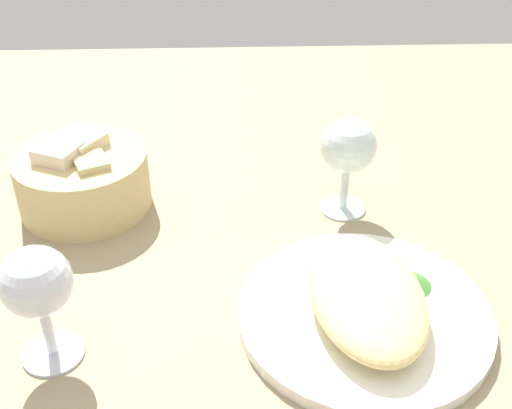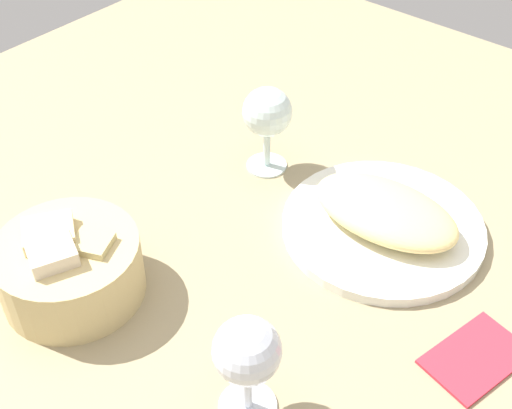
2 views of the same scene
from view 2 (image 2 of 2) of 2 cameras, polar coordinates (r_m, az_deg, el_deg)
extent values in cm
cube|color=#9B8A66|center=(82.91, 1.10, -5.75)|extent=(140.00, 140.00, 2.00)
cylinder|color=white|center=(87.70, 10.57, -1.84)|extent=(25.56, 25.56, 1.40)
ellipsoid|color=#F0D686|center=(85.91, 10.79, -0.52)|extent=(19.66, 12.29, 4.00)
cone|color=#427F33|center=(91.57, 10.58, 1.50)|extent=(4.72, 4.72, 1.40)
cylinder|color=#CFB77C|center=(79.78, -15.31, -5.19)|extent=(16.32, 16.32, 7.34)
cube|color=beige|center=(79.35, -16.71, -3.28)|extent=(7.18, 7.34, 5.52)
cube|color=beige|center=(76.30, -16.52, -4.82)|extent=(5.95, 6.20, 4.86)
cube|color=tan|center=(77.21, -13.41, -4.02)|extent=(5.30, 5.09, 4.13)
cylinder|color=silver|center=(96.68, 0.90, 3.39)|extent=(5.72, 5.72, 0.60)
cylinder|color=silver|center=(94.94, 0.91, 4.76)|extent=(1.00, 1.00, 5.16)
sphere|color=silver|center=(91.51, 0.95, 7.77)|extent=(6.80, 6.80, 6.80)
cylinder|color=silver|center=(70.18, -0.70, -16.46)|extent=(5.86, 5.86, 0.60)
cylinder|color=silver|center=(67.71, -0.72, -15.13)|extent=(1.00, 1.00, 5.29)
sphere|color=silver|center=(62.88, -0.77, -12.15)|extent=(6.51, 6.51, 6.51)
cube|color=red|center=(76.92, 17.97, -12.01)|extent=(9.28, 12.29, 0.80)
camera|label=1|loc=(0.51, 59.74, 5.83)|focal=45.49mm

